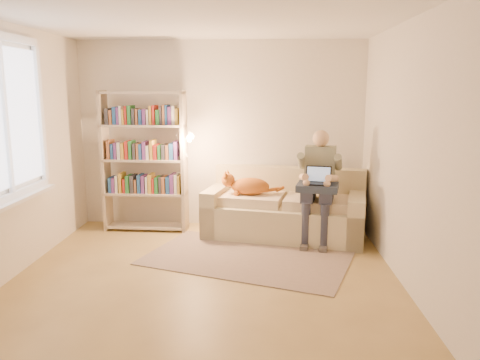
# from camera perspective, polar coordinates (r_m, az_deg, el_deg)

# --- Properties ---
(floor) EXTENTS (4.50, 4.50, 0.00)m
(floor) POSITION_cam_1_polar(r_m,az_deg,el_deg) (4.78, -4.60, -12.84)
(floor) COLOR olive
(floor) RESTS_ON ground
(ceiling) EXTENTS (4.00, 4.50, 0.02)m
(ceiling) POSITION_cam_1_polar(r_m,az_deg,el_deg) (4.43, -5.15, 19.67)
(ceiling) COLOR white
(ceiling) RESTS_ON wall_back
(wall_right) EXTENTS (0.02, 4.50, 2.60)m
(wall_right) POSITION_cam_1_polar(r_m,az_deg,el_deg) (4.61, 20.66, 2.44)
(wall_right) COLOR silver
(wall_right) RESTS_ON floor
(wall_back) EXTENTS (4.00, 0.02, 2.60)m
(wall_back) POSITION_cam_1_polar(r_m,az_deg,el_deg) (6.64, -2.31, 5.53)
(wall_back) COLOR silver
(wall_back) RESTS_ON floor
(wall_front) EXTENTS (4.00, 0.02, 2.60)m
(wall_front) POSITION_cam_1_polar(r_m,az_deg,el_deg) (2.26, -12.39, -5.41)
(wall_front) COLOR silver
(wall_front) RESTS_ON floor
(window) EXTENTS (0.12, 1.52, 1.69)m
(window) POSITION_cam_1_polar(r_m,az_deg,el_deg) (5.22, -26.30, 3.77)
(window) COLOR white
(window) RESTS_ON wall_left
(sofa) EXTENTS (2.22, 1.34, 0.88)m
(sofa) POSITION_cam_1_polar(r_m,az_deg,el_deg) (6.30, 5.48, -3.88)
(sofa) COLOR beige
(sofa) RESTS_ON floor
(person) EXTENTS (0.49, 0.67, 1.42)m
(person) POSITION_cam_1_polar(r_m,az_deg,el_deg) (5.98, 9.58, 0.05)
(person) COLOR gray
(person) RESTS_ON sofa
(cat) EXTENTS (0.78, 0.37, 0.28)m
(cat) POSITION_cam_1_polar(r_m,az_deg,el_deg) (6.19, 0.72, -0.66)
(cat) COLOR orange
(cat) RESTS_ON sofa
(blanket) EXTENTS (0.57, 0.50, 0.09)m
(blanket) POSITION_cam_1_polar(r_m,az_deg,el_deg) (5.88, 9.24, -0.84)
(blanket) COLOR #263043
(blanket) RESTS_ON person
(laptop) EXTENTS (0.36, 0.32, 0.27)m
(laptop) POSITION_cam_1_polar(r_m,az_deg,el_deg) (5.87, 9.27, 0.10)
(laptop) COLOR black
(laptop) RESTS_ON blanket
(bookshelf) EXTENTS (1.27, 0.39, 1.92)m
(bookshelf) POSITION_cam_1_polar(r_m,az_deg,el_deg) (6.50, -11.56, 3.07)
(bookshelf) COLOR #BCAB8E
(bookshelf) RESTS_ON floor
(rug) EXTENTS (2.60, 2.02, 0.01)m
(rug) POSITION_cam_1_polar(r_m,az_deg,el_deg) (5.50, 0.84, -9.49)
(rug) COLOR gray
(rug) RESTS_ON floor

